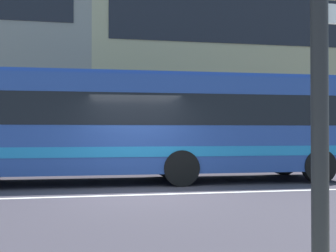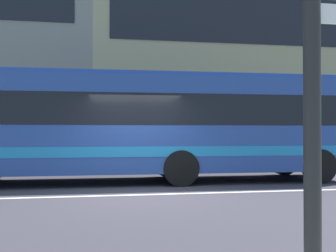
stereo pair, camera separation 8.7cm
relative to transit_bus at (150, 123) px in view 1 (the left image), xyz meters
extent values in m
plane|color=#3B363F|center=(-0.55, -2.52, -1.77)|extent=(160.00, 160.00, 0.00)
cube|color=silver|center=(-0.55, -2.52, -1.76)|extent=(60.00, 0.16, 0.01)
cube|color=tan|center=(8.12, 13.12, 4.45)|extent=(19.85, 11.62, 12.43)
cube|color=black|center=(8.12, 7.29, 5.44)|extent=(18.26, 0.04, 2.49)
cube|color=#26438C|center=(0.00, 0.00, -0.05)|extent=(11.72, 2.75, 2.73)
cube|color=black|center=(0.00, 0.00, 0.36)|extent=(11.02, 2.75, 0.88)
cube|color=#1F7BB9|center=(0.00, 0.00, -0.80)|extent=(11.48, 2.77, 0.28)
cube|color=navy|center=(0.00, 0.00, 1.38)|extent=(11.24, 2.33, 0.12)
cylinder|color=black|center=(0.71, -1.19, -1.27)|extent=(1.00, 0.30, 1.00)
cylinder|color=black|center=(0.74, 1.17, -1.27)|extent=(1.00, 0.30, 1.00)
cylinder|color=black|center=(4.82, -1.26, -1.27)|extent=(1.00, 0.30, 1.00)
cylinder|color=black|center=(4.86, 1.10, -1.27)|extent=(1.00, 0.30, 1.00)
cylinder|color=black|center=(0.15, -9.14, 0.25)|extent=(0.14, 0.14, 3.74)
camera|label=1|loc=(-1.65, -12.14, -0.26)|focal=43.31mm
camera|label=2|loc=(-1.56, -12.16, -0.26)|focal=43.31mm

